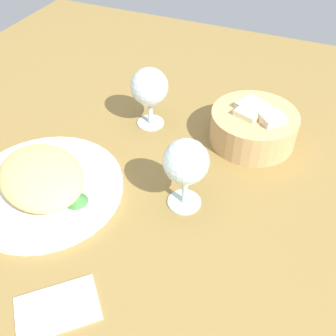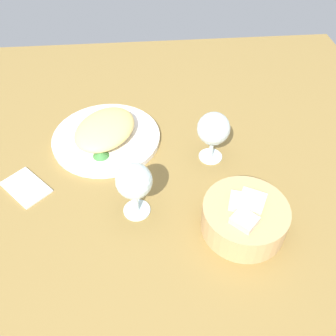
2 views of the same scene
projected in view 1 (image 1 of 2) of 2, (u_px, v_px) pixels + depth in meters
The scene contains 8 objects.
ground_plane at pixel (158, 187), 71.20cm from camera, with size 140.00×140.00×2.00cm, color olive.
plate at pixel (45, 188), 68.63cm from camera, with size 27.37×27.37×1.40cm, color white.
omelette at pixel (41, 176), 66.61cm from camera, with size 17.94×13.52×4.52cm, color #EBCA74.
lettuce_garnish at pixel (76, 198), 64.79cm from camera, with size 3.94×3.94×1.78cm, color #3C7C39.
bread_basket at pixel (253, 126), 77.32cm from camera, with size 17.01×17.01×7.94cm.
wine_glass_near at pixel (186, 164), 61.01cm from camera, with size 7.41×7.41×13.15cm.
wine_glass_far at pixel (149, 88), 78.01cm from camera, with size 7.66×7.66×12.81cm.
folded_napkin at pixel (57, 308), 52.62cm from camera, with size 11.00×7.00×0.80cm, color white.
Camera 1 is at (21.34, -45.04, 50.00)cm, focal length 41.83 mm.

